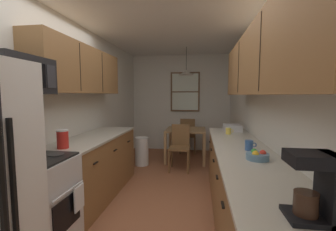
{
  "coord_description": "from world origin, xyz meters",
  "views": [
    {
      "loc": [
        0.51,
        -2.39,
        1.5
      ],
      "look_at": [
        -0.02,
        1.37,
        1.14
      ],
      "focal_mm": 23.82,
      "sensor_mm": 36.0,
      "label": 1
    }
  ],
  "objects_px": {
    "stove_range": "(35,205)",
    "mug_by_coffeemaker": "(249,145)",
    "coffee_maker": "(319,185)",
    "dish_rack": "(232,128)",
    "fruit_bowl": "(257,156)",
    "microwave_over_range": "(16,75)",
    "dining_table": "(186,134)",
    "dining_chair_near": "(180,145)",
    "storage_canister": "(63,139)",
    "mug_spare": "(228,131)",
    "trash_bin": "(142,151)",
    "dining_chair_far": "(188,134)"
  },
  "relations": [
    {
      "from": "microwave_over_range",
      "to": "mug_by_coffeemaker",
      "type": "xyz_separation_m",
      "value": [
        2.16,
        0.67,
        -0.72
      ]
    },
    {
      "from": "mug_by_coffeemaker",
      "to": "mug_spare",
      "type": "relative_size",
      "value": 1.04
    },
    {
      "from": "dining_table",
      "to": "storage_canister",
      "type": "relative_size",
      "value": 4.18
    },
    {
      "from": "dining_chair_far",
      "to": "trash_bin",
      "type": "bearing_deg",
      "value": -129.52
    },
    {
      "from": "storage_canister",
      "to": "trash_bin",
      "type": "bearing_deg",
      "value": 82.49
    },
    {
      "from": "dining_chair_near",
      "to": "fruit_bowl",
      "type": "xyz_separation_m",
      "value": [
        0.92,
        -2.27,
        0.44
      ]
    },
    {
      "from": "dining_table",
      "to": "mug_by_coffeemaker",
      "type": "distance_m",
      "value": 2.7
    },
    {
      "from": "trash_bin",
      "to": "fruit_bowl",
      "type": "height_order",
      "value": "fruit_bowl"
    },
    {
      "from": "dining_table",
      "to": "dining_chair_near",
      "type": "height_order",
      "value": "dining_chair_near"
    },
    {
      "from": "stove_range",
      "to": "dining_table",
      "type": "distance_m",
      "value": 3.44
    },
    {
      "from": "dining_chair_near",
      "to": "dish_rack",
      "type": "relative_size",
      "value": 2.65
    },
    {
      "from": "dining_table",
      "to": "dining_chair_far",
      "type": "distance_m",
      "value": 0.64
    },
    {
      "from": "stove_range",
      "to": "dish_rack",
      "type": "distance_m",
      "value": 2.9
    },
    {
      "from": "dining_chair_far",
      "to": "mug_by_coffeemaker",
      "type": "height_order",
      "value": "mug_by_coffeemaker"
    },
    {
      "from": "stove_range",
      "to": "mug_by_coffeemaker",
      "type": "xyz_separation_m",
      "value": [
        2.04,
        0.67,
        0.48
      ]
    },
    {
      "from": "trash_bin",
      "to": "mug_spare",
      "type": "distance_m",
      "value": 2.08
    },
    {
      "from": "dish_rack",
      "to": "dining_table",
      "type": "bearing_deg",
      "value": 124.98
    },
    {
      "from": "microwave_over_range",
      "to": "fruit_bowl",
      "type": "relative_size",
      "value": 2.94
    },
    {
      "from": "dining_chair_near",
      "to": "dish_rack",
      "type": "height_order",
      "value": "dish_rack"
    },
    {
      "from": "trash_bin",
      "to": "dish_rack",
      "type": "bearing_deg",
      "value": -22.84
    },
    {
      "from": "microwave_over_range",
      "to": "storage_canister",
      "type": "bearing_deg",
      "value": 76.94
    },
    {
      "from": "dining_chair_near",
      "to": "coffee_maker",
      "type": "relative_size",
      "value": 2.75
    },
    {
      "from": "stove_range",
      "to": "dining_chair_far",
      "type": "bearing_deg",
      "value": 72.55
    },
    {
      "from": "storage_canister",
      "to": "fruit_bowl",
      "type": "relative_size",
      "value": 1.03
    },
    {
      "from": "trash_bin",
      "to": "mug_by_coffeemaker",
      "type": "height_order",
      "value": "mug_by_coffeemaker"
    },
    {
      "from": "microwave_over_range",
      "to": "fruit_bowl",
      "type": "bearing_deg",
      "value": 8.27
    },
    {
      "from": "trash_bin",
      "to": "coffee_maker",
      "type": "relative_size",
      "value": 1.83
    },
    {
      "from": "dining_chair_near",
      "to": "fruit_bowl",
      "type": "height_order",
      "value": "fruit_bowl"
    },
    {
      "from": "dining_chair_near",
      "to": "mug_spare",
      "type": "xyz_separation_m",
      "value": [
        0.82,
        -0.92,
        0.45
      ]
    },
    {
      "from": "mug_by_coffeemaker",
      "to": "dish_rack",
      "type": "distance_m",
      "value": 1.33
    },
    {
      "from": "stove_range",
      "to": "dish_rack",
      "type": "relative_size",
      "value": 3.24
    },
    {
      "from": "coffee_maker",
      "to": "fruit_bowl",
      "type": "distance_m",
      "value": 1.01
    },
    {
      "from": "mug_spare",
      "to": "dish_rack",
      "type": "height_order",
      "value": "dish_rack"
    },
    {
      "from": "trash_bin",
      "to": "storage_canister",
      "type": "bearing_deg",
      "value": -97.51
    },
    {
      "from": "dining_chair_near",
      "to": "mug_by_coffeemaker",
      "type": "relative_size",
      "value": 7.4
    },
    {
      "from": "microwave_over_range",
      "to": "coffee_maker",
      "type": "xyz_separation_m",
      "value": [
        2.18,
        -0.69,
        -0.6
      ]
    },
    {
      "from": "trash_bin",
      "to": "coffee_maker",
      "type": "height_order",
      "value": "coffee_maker"
    },
    {
      "from": "coffee_maker",
      "to": "dish_rack",
      "type": "bearing_deg",
      "value": 90.4
    },
    {
      "from": "trash_bin",
      "to": "storage_canister",
      "type": "xyz_separation_m",
      "value": [
        -0.3,
        -2.27,
        0.71
      ]
    },
    {
      "from": "coffee_maker",
      "to": "mug_spare",
      "type": "bearing_deg",
      "value": 92.98
    },
    {
      "from": "dining_table",
      "to": "mug_spare",
      "type": "height_order",
      "value": "mug_spare"
    },
    {
      "from": "microwave_over_range",
      "to": "storage_canister",
      "type": "distance_m",
      "value": 0.82
    },
    {
      "from": "microwave_over_range",
      "to": "mug_spare",
      "type": "xyz_separation_m",
      "value": [
        2.06,
        1.66,
        -0.72
      ]
    },
    {
      "from": "stove_range",
      "to": "storage_canister",
      "type": "bearing_deg",
      "value": 90.69
    },
    {
      "from": "microwave_over_range",
      "to": "coffee_maker",
      "type": "bearing_deg",
      "value": -17.49
    },
    {
      "from": "microwave_over_range",
      "to": "coffee_maker",
      "type": "relative_size",
      "value": 1.83
    },
    {
      "from": "stove_range",
      "to": "dining_chair_near",
      "type": "distance_m",
      "value": 2.82
    },
    {
      "from": "storage_canister",
      "to": "mug_spare",
      "type": "relative_size",
      "value": 1.79
    },
    {
      "from": "coffee_maker",
      "to": "fruit_bowl",
      "type": "relative_size",
      "value": 1.61
    },
    {
      "from": "trash_bin",
      "to": "mug_spare",
      "type": "xyz_separation_m",
      "value": [
        1.65,
        -1.08,
        0.65
      ]
    }
  ]
}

